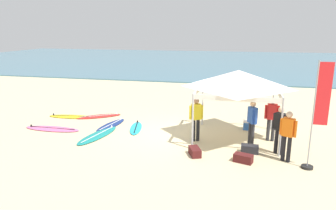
{
  "coord_description": "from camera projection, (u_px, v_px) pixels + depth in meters",
  "views": [
    {
      "loc": [
        2.44,
        -12.04,
        4.28
      ],
      "look_at": [
        -0.57,
        0.91,
        1.0
      ],
      "focal_mm": 33.14,
      "sensor_mm": 36.0,
      "label": 1
    }
  ],
  "objects": [
    {
      "name": "surfboard_yellow",
      "position": [
        71.0,
        116.0,
        15.4
      ],
      "size": [
        2.27,
        0.77,
        0.19
      ],
      "color": "yellow",
      "rests_on": "ground"
    },
    {
      "name": "person_orange",
      "position": [
        288.0,
        133.0,
        10.07
      ],
      "size": [
        0.5,
        0.36,
        1.71
      ],
      "color": "black",
      "rests_on": "ground"
    },
    {
      "name": "surfboard_navy",
      "position": [
        111.0,
        125.0,
        14.05
      ],
      "size": [
        0.91,
        2.16,
        0.19
      ],
      "color": "navy",
      "rests_on": "ground"
    },
    {
      "name": "canopy_tent",
      "position": [
        238.0,
        79.0,
        11.87
      ],
      "size": [
        3.13,
        3.13,
        2.75
      ],
      "color": "#B7B7BC",
      "rests_on": "ground"
    },
    {
      "name": "surfboard_teal",
      "position": [
        98.0,
        135.0,
        12.71
      ],
      "size": [
        1.11,
        2.56,
        0.19
      ],
      "color": "#19847F",
      "rests_on": "ground"
    },
    {
      "name": "person_red",
      "position": [
        272.0,
        116.0,
        11.94
      ],
      "size": [
        0.55,
        0.23,
        1.71
      ],
      "color": "#2D2D33",
      "rests_on": "ground"
    },
    {
      "name": "gear_bag_on_sand",
      "position": [
        195.0,
        152.0,
        10.73
      ],
      "size": [
        0.54,
        0.68,
        0.28
      ],
      "primitive_type": "cube",
      "rotation": [
        0.0,
        0.0,
        1.99
      ],
      "color": "#4C1919",
      "rests_on": "ground"
    },
    {
      "name": "banner_flag",
      "position": [
        317.0,
        121.0,
        9.38
      ],
      "size": [
        0.6,
        0.36,
        3.4
      ],
      "color": "#99999E",
      "rests_on": "ground"
    },
    {
      "name": "gear_bag_near_tent",
      "position": [
        243.0,
        158.0,
        10.18
      ],
      "size": [
        0.67,
        0.49,
        0.28
      ],
      "primitive_type": "cube",
      "rotation": [
        0.0,
        0.0,
        2.83
      ],
      "color": "#4C1919",
      "rests_on": "ground"
    },
    {
      "name": "cooler_box",
      "position": [
        249.0,
        125.0,
        13.48
      ],
      "size": [
        0.5,
        0.36,
        0.39
      ],
      "color": "#2D60B7",
      "rests_on": "ground"
    },
    {
      "name": "person_yellow",
      "position": [
        196.0,
        117.0,
        11.93
      ],
      "size": [
        0.51,
        0.35,
        1.71
      ],
      "color": "black",
      "rests_on": "ground"
    },
    {
      "name": "surfboard_red",
      "position": [
        99.0,
        116.0,
        15.46
      ],
      "size": [
        2.15,
        1.68,
        0.19
      ],
      "color": "red",
      "rests_on": "ground"
    },
    {
      "name": "person_black",
      "position": [
        280.0,
        127.0,
        10.67
      ],
      "size": [
        0.47,
        0.39,
        1.71
      ],
      "color": "black",
      "rests_on": "ground"
    },
    {
      "name": "surfboard_cyan",
      "position": [
        136.0,
        128.0,
        13.64
      ],
      "size": [
        0.89,
        1.88,
        0.19
      ],
      "color": "#23B2CC",
      "rests_on": "ground"
    },
    {
      "name": "ground_plane",
      "position": [
        176.0,
        134.0,
        12.94
      ],
      "size": [
        80.0,
        80.0,
        0.0
      ],
      "primitive_type": "plane",
      "color": "beige"
    },
    {
      "name": "gear_bag_by_pole",
      "position": [
        250.0,
        149.0,
        10.96
      ],
      "size": [
        0.61,
        0.34,
        0.28
      ],
      "primitive_type": "cube",
      "rotation": [
        0.0,
        0.0,
        3.1
      ],
      "color": "#232328",
      "rests_on": "ground"
    },
    {
      "name": "sea",
      "position": [
        222.0,
        61.0,
        41.6
      ],
      "size": [
        80.0,
        36.0,
        0.1
      ],
      "primitive_type": "cube",
      "color": "teal",
      "rests_on": "ground"
    },
    {
      "name": "surfboard_pink",
      "position": [
        52.0,
        129.0,
        13.53
      ],
      "size": [
        2.54,
        0.69,
        0.19
      ],
      "color": "pink",
      "rests_on": "ground"
    },
    {
      "name": "person_blue",
      "position": [
        252.0,
        120.0,
        11.48
      ],
      "size": [
        0.36,
        0.5,
        1.71
      ],
      "color": "#2D2D33",
      "rests_on": "ground"
    }
  ]
}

